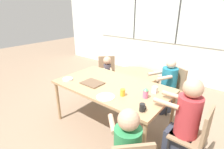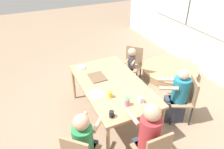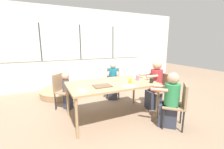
% 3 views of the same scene
% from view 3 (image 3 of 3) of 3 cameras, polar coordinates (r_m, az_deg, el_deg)
% --- Properties ---
extents(ground_plane, '(16.00, 16.00, 0.00)m').
position_cam_3_polar(ground_plane, '(3.44, 0.00, -15.68)').
color(ground_plane, '#8C725B').
extents(wall_back_with_windows, '(8.40, 0.08, 2.80)m').
position_cam_3_polar(wall_back_with_windows, '(5.66, -12.02, 9.83)').
color(wall_back_with_windows, silver).
rests_on(wall_back_with_windows, ground_plane).
extents(dining_table, '(1.82, 1.03, 0.77)m').
position_cam_3_polar(dining_table, '(3.18, 0.00, -4.14)').
color(dining_table, tan).
rests_on(dining_table, ground_plane).
extents(chair_for_woman_green_shirt, '(0.57, 0.57, 0.86)m').
position_cam_3_polar(chair_for_woman_green_shirt, '(3.11, 24.15, -9.54)').
color(chair_for_woman_green_shirt, '#937556').
rests_on(chair_for_woman_green_shirt, ground_plane).
extents(chair_for_man_blue_shirt, '(0.54, 0.54, 0.86)m').
position_cam_3_polar(chair_for_man_blue_shirt, '(4.51, 0.42, -2.01)').
color(chair_for_man_blue_shirt, '#937556').
rests_on(chair_for_man_blue_shirt, ground_plane).
extents(chair_for_man_teal_shirt, '(0.40, 0.40, 0.86)m').
position_cam_3_polar(chair_for_man_teal_shirt, '(3.95, 17.78, -4.58)').
color(chair_for_man_teal_shirt, '#937556').
rests_on(chair_for_man_teal_shirt, ground_plane).
extents(chair_for_toddler, '(0.57, 0.57, 0.86)m').
position_cam_3_polar(chair_for_toddler, '(3.89, -18.61, -4.90)').
color(chair_for_toddler, '#937556').
rests_on(chair_for_toddler, ground_plane).
extents(person_woman_green_shirt, '(0.55, 0.54, 1.07)m').
position_cam_3_polar(person_woman_green_shirt, '(3.10, 21.07, -9.73)').
color(person_woman_green_shirt, '#333847').
rests_on(person_woman_green_shirt, ground_plane).
extents(person_man_blue_shirt, '(0.49, 0.59, 1.06)m').
position_cam_3_polar(person_man_blue_shirt, '(4.36, 0.38, -2.96)').
color(person_man_blue_shirt, '#333847').
rests_on(person_man_blue_shirt, ground_plane).
extents(person_man_teal_shirt, '(0.55, 0.32, 1.19)m').
position_cam_3_polar(person_man_teal_shirt, '(3.83, 16.04, -4.28)').
color(person_man_teal_shirt, '#333847').
rests_on(person_man_teal_shirt, ground_plane).
extents(person_toddler, '(0.32, 0.33, 0.91)m').
position_cam_3_polar(person_toddler, '(3.81, -16.80, -5.87)').
color(person_toddler, '#333847').
rests_on(person_toddler, ground_plane).
extents(food_tray_dark, '(0.34, 0.26, 0.02)m').
position_cam_3_polar(food_tray_dark, '(2.91, -3.69, -4.33)').
color(food_tray_dark, brown).
rests_on(food_tray_dark, dining_table).
extents(coffee_mug, '(0.08, 0.07, 0.10)m').
position_cam_3_polar(coffee_mug, '(3.25, 14.81, -2.27)').
color(coffee_mug, black).
rests_on(coffee_mug, dining_table).
extents(sippy_cup, '(0.08, 0.08, 0.16)m').
position_cam_3_polar(sippy_cup, '(3.41, 9.73, -0.86)').
color(sippy_cup, '#CC668C').
rests_on(sippy_cup, dining_table).
extents(juice_glass, '(0.07, 0.07, 0.10)m').
position_cam_3_polar(juice_glass, '(3.15, 7.05, -2.40)').
color(juice_glass, gold).
rests_on(juice_glass, dining_table).
extents(milk_carton_small, '(0.07, 0.07, 0.10)m').
position_cam_3_polar(milk_carton_small, '(3.61, 8.23, -0.59)').
color(milk_carton_small, silver).
rests_on(milk_carton_small, dining_table).
extents(bowl_white_shallow, '(0.17, 0.17, 0.03)m').
position_cam_3_polar(bowl_white_shallow, '(2.64, -11.27, -6.12)').
color(bowl_white_shallow, silver).
rests_on(bowl_white_shallow, dining_table).
extents(plate_tortillas, '(0.26, 0.26, 0.01)m').
position_cam_3_polar(plate_tortillas, '(2.93, 6.34, -4.38)').
color(plate_tortillas, beige).
rests_on(plate_tortillas, dining_table).
extents(folded_table_stack, '(1.34, 1.34, 0.18)m').
position_cam_3_polar(folded_table_stack, '(4.97, -18.22, -6.36)').
color(folded_table_stack, tan).
rests_on(folded_table_stack, ground_plane).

